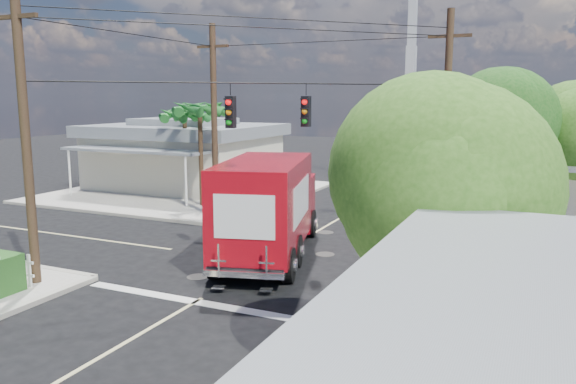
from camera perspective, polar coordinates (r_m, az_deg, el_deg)
The scene contains 13 objects.
ground at distance 19.94m, azimuth -2.41°, elevation -7.12°, with size 120.00×120.00×0.00m, color black.
sidewalk_nw at distance 34.54m, azimuth -10.33°, elevation 0.00°, with size 14.12×14.12×0.14m.
road_markings at distance 18.70m, azimuth -4.48°, elevation -8.27°, with size 32.00×32.00×0.01m.
building_nw at distance 36.18m, azimuth -10.46°, elevation 3.86°, with size 10.80×10.20×4.30m.
radio_tower at distance 37.90m, azimuth 12.26°, elevation 9.24°, with size 0.80×0.80×17.00m.
tree_ne_front at distance 23.83m, azimuth 21.14°, elevation 6.63°, with size 4.21×4.14×6.66m.
tree_ne_back at distance 26.03m, azimuth 27.11°, elevation 5.14°, with size 3.77×3.66×5.82m.
tree_se at distance 10.05m, azimuth 14.55°, elevation -0.41°, with size 3.67×3.54×5.62m.
palm_nw_front at distance 29.39m, azimuth -8.96°, elevation 8.13°, with size 3.01×3.08×5.59m.
palm_nw_back at distance 31.76m, azimuth -10.47°, elevation 7.52°, with size 3.01×3.08×5.19m.
utility_poles at distance 21.29m, azimuth -4.35°, elevation 6.71°, with size 12.00×10.68×9.00m.
vending_boxes at distance 23.85m, azimuth 18.76°, elevation -3.13°, with size 1.90×0.50×1.10m.
delivery_truck at distance 20.23m, azimuth -1.99°, elevation -1.54°, with size 4.58×8.66×3.60m.
Camera 1 is at (8.70, -17.01, 5.73)m, focal length 35.00 mm.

